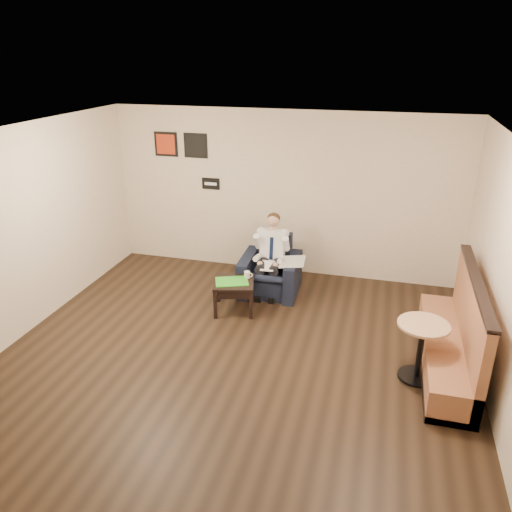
% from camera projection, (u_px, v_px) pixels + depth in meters
% --- Properties ---
extents(ground, '(6.00, 6.00, 0.00)m').
position_uv_depth(ground, '(232.00, 363.00, 6.33)').
color(ground, black).
rests_on(ground, ground).
extents(wall_back, '(6.00, 0.02, 2.80)m').
position_uv_depth(wall_back, '(283.00, 194.00, 8.47)').
color(wall_back, beige).
rests_on(wall_back, ground).
extents(wall_front, '(6.00, 0.02, 2.80)m').
position_uv_depth(wall_front, '(82.00, 445.00, 3.12)').
color(wall_front, beige).
rests_on(wall_front, ground).
extents(wall_left, '(0.02, 6.00, 2.80)m').
position_uv_depth(wall_left, '(11.00, 238.00, 6.51)').
color(wall_left, beige).
rests_on(wall_left, ground).
extents(wall_right, '(0.02, 6.00, 2.80)m').
position_uv_depth(wall_right, '(510.00, 292.00, 5.07)').
color(wall_right, beige).
rests_on(wall_right, ground).
extents(ceiling, '(6.00, 6.00, 0.02)m').
position_uv_depth(ceiling, '(227.00, 140.00, 5.25)').
color(ceiling, white).
rests_on(ceiling, wall_back).
extents(seating_sign, '(0.32, 0.02, 0.20)m').
position_uv_depth(seating_sign, '(211.00, 184.00, 8.72)').
color(seating_sign, black).
rests_on(seating_sign, wall_back).
extents(art_print_left, '(0.42, 0.03, 0.42)m').
position_uv_depth(art_print_left, '(166.00, 144.00, 8.66)').
color(art_print_left, '#B93316').
rests_on(art_print_left, wall_back).
extents(art_print_right, '(0.42, 0.03, 0.42)m').
position_uv_depth(art_print_right, '(196.00, 146.00, 8.53)').
color(art_print_right, black).
rests_on(art_print_right, wall_back).
extents(armchair, '(0.95, 0.95, 0.89)m').
position_uv_depth(armchair, '(270.00, 266.00, 8.03)').
color(armchair, black).
rests_on(armchair, ground).
extents(seated_man, '(0.61, 0.89, 1.22)m').
position_uv_depth(seated_man, '(269.00, 260.00, 7.86)').
color(seated_man, silver).
rests_on(seated_man, armchair).
extents(lap_papers, '(0.23, 0.31, 0.01)m').
position_uv_depth(lap_papers, '(268.00, 266.00, 7.80)').
color(lap_papers, white).
rests_on(lap_papers, seated_man).
extents(newspaper, '(0.43, 0.52, 0.01)m').
position_uv_depth(newspaper, '(292.00, 262.00, 7.80)').
color(newspaper, silver).
rests_on(newspaper, armchair).
extents(side_table, '(0.71, 0.71, 0.48)m').
position_uv_depth(side_table, '(234.00, 296.00, 7.53)').
color(side_table, black).
rests_on(side_table, ground).
extents(green_folder, '(0.57, 0.49, 0.01)m').
position_uv_depth(green_folder, '(232.00, 281.00, 7.41)').
color(green_folder, green).
rests_on(green_folder, side_table).
extents(coffee_mug, '(0.11, 0.11, 0.10)m').
position_uv_depth(coffee_mug, '(247.00, 275.00, 7.53)').
color(coffee_mug, white).
rests_on(coffee_mug, side_table).
extents(smartphone, '(0.15, 0.08, 0.01)m').
position_uv_depth(smartphone, '(238.00, 276.00, 7.59)').
color(smartphone, black).
rests_on(smartphone, side_table).
extents(banquette, '(0.56, 2.33, 1.19)m').
position_uv_depth(banquette, '(450.00, 324.00, 6.05)').
color(banquette, '#945939').
rests_on(banquette, ground).
extents(cafe_table, '(0.79, 0.79, 0.75)m').
position_uv_depth(cafe_table, '(420.00, 351.00, 5.91)').
color(cafe_table, tan).
rests_on(cafe_table, ground).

